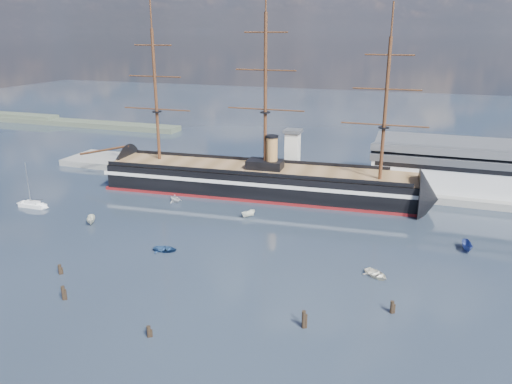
% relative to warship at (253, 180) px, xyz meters
% --- Properties ---
extents(ground, '(600.00, 600.00, 0.00)m').
position_rel_warship_xyz_m(ground, '(5.21, -20.00, -4.04)').
color(ground, '#1E2530').
rests_on(ground, ground).
extents(quay, '(180.00, 18.00, 2.00)m').
position_rel_warship_xyz_m(quay, '(15.21, 16.00, -4.04)').
color(quay, slate).
rests_on(quay, ground).
extents(warehouse, '(63.00, 21.00, 11.60)m').
position_rel_warship_xyz_m(warehouse, '(63.21, 20.00, 3.95)').
color(warehouse, '#B7BABC').
rests_on(warehouse, ground).
extents(quay_tower, '(5.00, 5.00, 15.00)m').
position_rel_warship_xyz_m(quay_tower, '(8.21, 13.00, 5.72)').
color(quay_tower, silver).
rests_on(quay_tower, ground).
extents(shoreline, '(120.00, 10.00, 4.00)m').
position_rel_warship_xyz_m(shoreline, '(-134.02, 75.00, -2.59)').
color(shoreline, '#3F4C38').
rests_on(shoreline, ground).
extents(warship, '(113.41, 22.39, 53.94)m').
position_rel_warship_xyz_m(warship, '(0.00, 0.00, 0.00)').
color(warship, black).
rests_on(warship, ground).
extents(sailboat, '(7.71, 2.37, 12.29)m').
position_rel_warship_xyz_m(sailboat, '(-51.56, -31.11, -3.26)').
color(sailboat, white).
rests_on(sailboat, ground).
extents(motorboat_a, '(6.00, 4.78, 2.30)m').
position_rel_warship_xyz_m(motorboat_a, '(-29.13, -35.98, -4.04)').
color(motorboat_a, beige).
rests_on(motorboat_a, ground).
extents(motorboat_b, '(1.76, 3.41, 1.52)m').
position_rel_warship_xyz_m(motorboat_b, '(-4.05, -44.26, -4.04)').
color(motorboat_b, navy).
rests_on(motorboat_b, ground).
extents(motorboat_c, '(5.21, 4.04, 1.98)m').
position_rel_warship_xyz_m(motorboat_c, '(5.58, -18.77, -4.04)').
color(motorboat_c, white).
rests_on(motorboat_c, ground).
extents(motorboat_d, '(5.48, 7.17, 2.41)m').
position_rel_warship_xyz_m(motorboat_d, '(-17.51, -14.57, -4.04)').
color(motorboat_d, silver).
rests_on(motorboat_d, ground).
extents(motorboat_e, '(3.11, 3.40, 1.54)m').
position_rel_warship_xyz_m(motorboat_e, '(39.97, -41.12, -4.04)').
color(motorboat_e, silver).
rests_on(motorboat_e, ground).
extents(motorboat_f, '(6.20, 2.98, 2.38)m').
position_rel_warship_xyz_m(motorboat_f, '(57.00, -22.44, -4.04)').
color(motorboat_f, navy).
rests_on(motorboat_f, ground).
extents(piling_near_left, '(0.64, 0.64, 3.32)m').
position_rel_warship_xyz_m(piling_near_left, '(-10.81, -68.10, -4.04)').
color(piling_near_left, black).
rests_on(piling_near_left, ground).
extents(piling_near_mid, '(0.64, 0.64, 2.55)m').
position_rel_warship_xyz_m(piling_near_mid, '(9.17, -72.95, -4.04)').
color(piling_near_mid, black).
rests_on(piling_near_mid, ground).
extents(piling_near_right, '(0.64, 0.64, 3.72)m').
position_rel_warship_xyz_m(piling_near_right, '(31.06, -62.65, -4.04)').
color(piling_near_right, black).
rests_on(piling_near_right, ground).
extents(piling_far_right, '(0.64, 0.64, 2.92)m').
position_rel_warship_xyz_m(piling_far_right, '(43.90, -53.50, -4.04)').
color(piling_far_right, black).
rests_on(piling_far_right, ground).
extents(piling_extra, '(0.64, 0.64, 2.69)m').
position_rel_warship_xyz_m(piling_extra, '(-18.07, -60.35, -4.04)').
color(piling_extra, black).
rests_on(piling_extra, ground).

